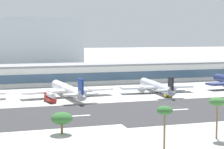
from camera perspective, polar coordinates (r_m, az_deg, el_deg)
name	(u,v)px	position (r m, az deg, el deg)	size (l,w,h in m)	color
ground_plane	(171,108)	(146.91, 8.63, -4.78)	(1400.00, 1400.00, 0.00)	#A8A8A3
runway_strip	(177,110)	(142.75, 9.46, -5.08)	(800.00, 41.89, 0.08)	#2D2D30
runway_centreline_dash_3	(73,116)	(130.39, -5.74, -6.04)	(12.00, 1.20, 0.01)	white
runway_centreline_dash_4	(173,110)	(142.02, 8.87, -5.11)	(12.00, 1.20, 0.01)	white
terminal_building	(91,73)	(221.11, -3.07, 0.20)	(193.56, 21.88, 10.85)	silver
distant_hotel_block	(15,43)	(328.46, -13.97, 4.44)	(108.14, 31.23, 40.80)	#A8B2BC
airliner_navy_tail_gate_1	(69,90)	(170.06, -6.32, -2.26)	(40.53, 46.79, 9.77)	white
airliner_black_tail_gate_2	(158,87)	(182.80, 6.63, -1.77)	(34.85, 44.15, 9.21)	silver
service_fuel_truck_0	(50,97)	(158.69, -8.99, -3.26)	(3.95, 8.81, 3.95)	#B2231E
service_baggage_tug_1	(168,95)	(170.95, 8.19, -2.95)	(3.45, 2.39, 2.20)	gold
palm_tree_0	(165,112)	(91.60, 7.67, -5.37)	(3.74, 3.74, 10.34)	brown
palm_tree_2	(217,103)	(104.11, 15.06, -3.96)	(4.19, 4.19, 10.80)	brown
palm_tree_3	(62,120)	(79.05, -7.31, -6.52)	(4.37, 4.37, 11.31)	brown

